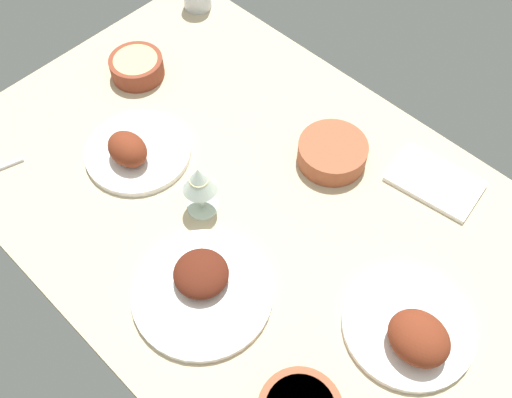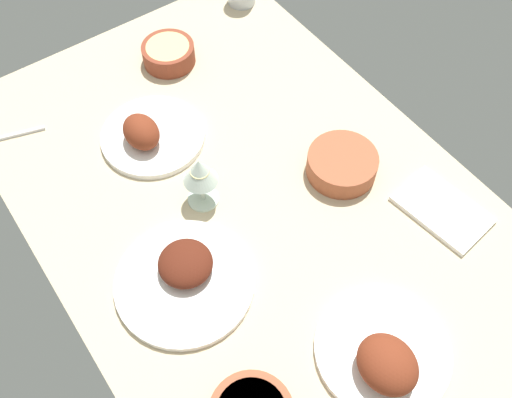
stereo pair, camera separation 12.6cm
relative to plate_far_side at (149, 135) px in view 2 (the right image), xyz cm
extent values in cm
cube|color=#C6B28E|center=(-29.27, -10.01, -4.30)|extent=(140.00, 90.00, 4.00)
cylinder|color=white|center=(0.24, -1.03, -1.50)|extent=(24.65, 24.65, 1.60)
ellipsoid|color=maroon|center=(-0.41, 1.77, 2.58)|extent=(10.18, 7.81, 7.13)
cylinder|color=white|center=(-36.58, 12.91, -1.50)|extent=(28.28, 28.28, 1.60)
ellipsoid|color=#511E11|center=(-34.66, 11.14, 1.64)|extent=(11.12, 11.06, 5.10)
cylinder|color=white|center=(-70.12, -9.76, -1.50)|extent=(25.69, 25.69, 1.60)
ellipsoid|color=maroon|center=(-73.22, -7.32, 2.75)|extent=(11.88, 10.33, 7.51)
cylinder|color=#A35133|center=(-33.27, -31.01, 0.34)|extent=(15.94, 15.94, 5.28)
cylinder|color=white|center=(-33.27, -31.01, 2.48)|extent=(13.07, 13.07, 1.00)
cylinder|color=brown|center=(20.47, -17.66, 0.30)|extent=(13.62, 13.62, 5.22)
cylinder|color=#DBCC7A|center=(20.47, -17.66, 2.41)|extent=(11.17, 11.17, 1.00)
cylinder|color=silver|center=(-21.45, -1.27, -2.05)|extent=(7.00, 7.00, 0.50)
cylinder|color=silver|center=(-21.45, -1.27, 1.70)|extent=(1.00, 1.00, 7.00)
cone|color=silver|center=(-21.45, -1.27, 8.45)|extent=(7.60, 7.60, 6.50)
cylinder|color=beige|center=(-21.45, -1.27, 7.00)|extent=(4.18, 4.18, 2.80)
cube|color=white|center=(-54.41, -42.01, -1.70)|extent=(21.19, 14.87, 1.20)
cube|color=silver|center=(20.48, 26.72, -1.90)|extent=(5.67, 16.22, 0.80)
camera|label=1|loc=(-77.60, 39.98, 104.61)|focal=40.58mm
camera|label=2|loc=(-85.81, 30.46, 104.61)|focal=40.58mm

